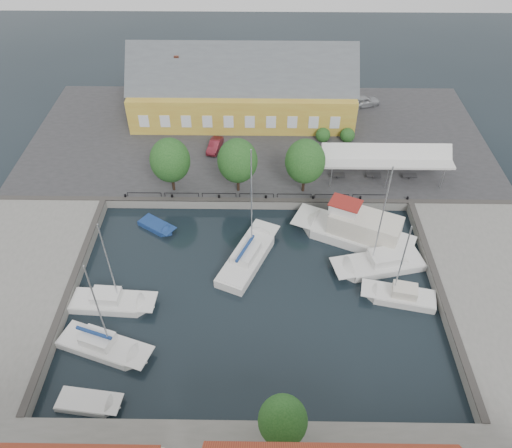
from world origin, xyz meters
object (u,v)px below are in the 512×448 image
Objects in this scene: car_silver at (364,101)px; east_boat_a at (380,265)px; west_boat_d at (103,347)px; launch_nw at (157,227)px; center_sailboat at (248,258)px; car_red at (215,145)px; east_boat_b at (400,297)px; launch_sw at (89,403)px; west_boat_c at (112,303)px; warehouse at (238,90)px; tent_canopy at (386,158)px; trawler at (358,232)px.

car_silver is 0.36× the size of east_boat_a.
west_boat_d reaches higher than launch_nw.
west_boat_d is at bearing 125.81° from car_silver.
car_red is at bearing 104.12° from center_sailboat.
east_boat_b reaches higher than launch_nw.
car_red is at bearing 77.83° from launch_sw.
launch_sw reaches higher than launch_nw.
west_boat_c reaches higher than launch_nw.
car_silver is 22.18m from car_red.
launch_sw is at bearing -103.11° from warehouse.
west_boat_c is (-26.48, -17.64, -3.42)m from tent_canopy.
tent_canopy is at bearing 66.28° from trawler.
launch_sw is (-24.91, -10.28, -0.17)m from east_boat_b.
warehouse is at bearing 85.04° from car_red.
west_boat_c is 0.96× the size of west_boat_d.
trawler is (-4.17, -25.20, -0.74)m from car_silver.
warehouse is 23.11m from launch_nw.
car_red is 0.29× the size of trawler.
launch_sw is at bearing -127.51° from center_sailboat.
center_sailboat is 12.99m from west_boat_c.
launch_sw is (-11.36, -14.79, -0.27)m from center_sailboat.
warehouse reaches higher than tent_canopy.
car_silver reaches higher than launch_sw.
car_red reaches higher than launch_nw.
launch_nw is at bearing 166.77° from east_boat_a.
trawler reaches higher than launch_sw.
tent_canopy reaches higher than car_silver.
center_sailboat reaches higher than east_boat_b.
east_boat_b is (2.77, -7.63, -0.76)m from trawler.
car_silver is (16.82, 2.36, -2.67)m from warehouse.
warehouse is 17.19m from car_silver.
warehouse reaches higher than car_silver.
car_silver is (0.22, 16.22, -1.93)m from tent_canopy.
east_boat_a is at bearing -13.23° from launch_nw.
warehouse is 2.32× the size of east_boat_a.
center_sailboat reaches higher than trawler.
trawler is 8.15m from east_boat_b.
warehouse is at bearing 78.32° from car_silver.
launch_nw is (-20.26, 1.46, -0.93)m from trawler.
car_silver is 0.36× the size of trawler.
tent_canopy is 13.33m from east_boat_a.
tent_canopy is at bearing 33.66° from west_boat_c.
warehouse is 42.06m from launch_sw.
west_boat_d reaches higher than east_boat_b.
trawler is 20.33m from launch_nw.
west_boat_d is (-9.54, -35.97, -4.16)m from warehouse.
launch_sw is (0.05, -4.77, -0.18)m from west_boat_d.
car_red is 0.28× the size of center_sailboat.
trawler is at bearing -31.73° from car_red.
launch_sw is (-6.96, -32.28, -1.50)m from car_red.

